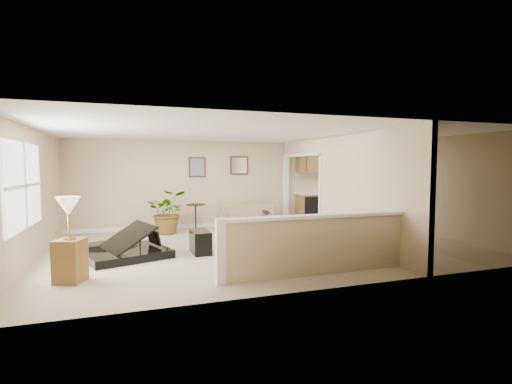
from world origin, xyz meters
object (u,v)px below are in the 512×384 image
object	(u,v)px
piano_bench	(200,242)
lamp_stand	(70,246)
accent_table	(196,214)
small_plant	(266,219)
piano	(124,226)
loveseat	(247,216)
palm_plant	(168,212)

from	to	relation	value
piano_bench	lamp_stand	distance (m)	2.59
piano_bench	lamp_stand	bearing A→B (deg)	-150.15
accent_table	small_plant	xyz separation A→B (m)	(2.05, -0.04, -0.25)
piano	loveseat	world-z (taller)	piano
loveseat	palm_plant	distance (m)	2.24
accent_table	lamp_stand	bearing A→B (deg)	-123.10
piano_bench	lamp_stand	xyz separation A→B (m)	(-2.23, -1.28, 0.33)
piano	lamp_stand	size ratio (longest dim) A/B	1.56
piano	small_plant	world-z (taller)	piano
loveseat	small_plant	distance (m)	0.60
palm_plant	lamp_stand	xyz separation A→B (m)	(-1.82, -3.73, -0.01)
piano_bench	loveseat	bearing A→B (deg)	55.50
piano_bench	lamp_stand	size ratio (longest dim) A/B	0.52
loveseat	small_plant	bearing A→B (deg)	17.06
piano_bench	accent_table	world-z (taller)	accent_table
piano	lamp_stand	world-z (taller)	piano
piano_bench	small_plant	xyz separation A→B (m)	(2.39, 2.63, -0.00)
small_plant	loveseat	bearing A→B (deg)	179.58
piano_bench	lamp_stand	world-z (taller)	lamp_stand
piano	lamp_stand	xyz separation A→B (m)	(-0.75, -1.52, -0.03)
accent_table	lamp_stand	size ratio (longest dim) A/B	0.56
small_plant	lamp_stand	distance (m)	6.06
accent_table	palm_plant	world-z (taller)	palm_plant
piano	palm_plant	bearing A→B (deg)	45.21
accent_table	small_plant	distance (m)	2.07
piano_bench	palm_plant	xyz separation A→B (m)	(-0.41, 2.45, 0.34)
piano	accent_table	xyz separation A→B (m)	(1.82, 2.43, -0.11)
piano	lamp_stand	distance (m)	1.70
loveseat	piano_bench	bearing A→B (deg)	-107.02
piano	piano_bench	size ratio (longest dim) A/B	2.99
piano	accent_table	world-z (taller)	piano
loveseat	lamp_stand	world-z (taller)	lamp_stand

